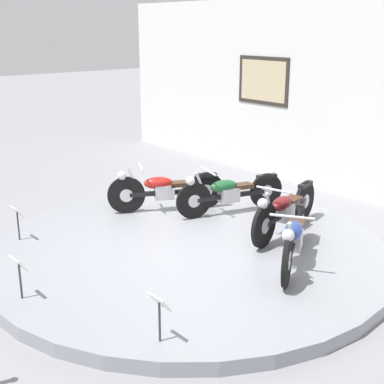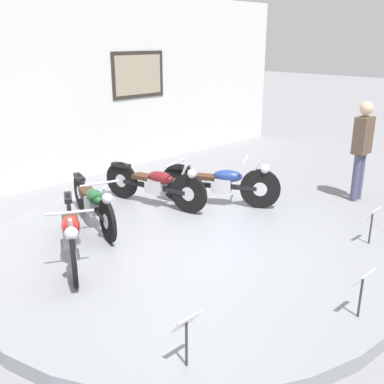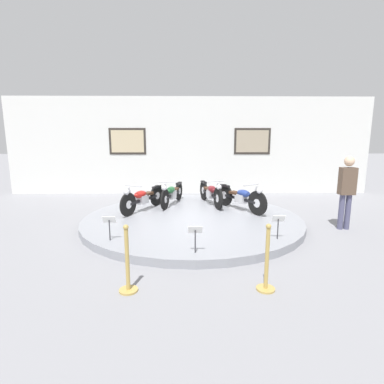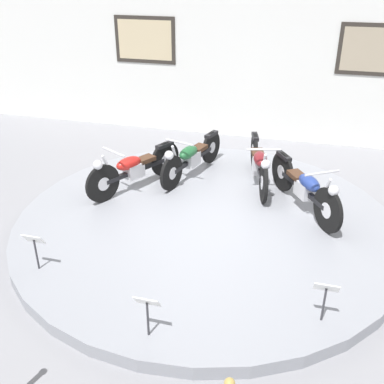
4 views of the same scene
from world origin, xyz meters
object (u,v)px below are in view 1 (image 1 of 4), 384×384
(motorcycle_maroon, at_px, (284,209))
(motorcycle_blue, at_px, (294,236))
(info_placard_front_centre, at_px, (19,269))
(info_placard_front_right, at_px, (159,308))
(info_placard_front_left, at_px, (17,216))
(motorcycle_green, at_px, (229,192))
(motorcycle_red, at_px, (164,189))

(motorcycle_maroon, bearing_deg, motorcycle_blue, -42.73)
(info_placard_front_centre, bearing_deg, info_placard_front_right, 21.95)
(info_placard_front_left, xyz_separation_m, info_placard_front_right, (3.42, 0.00, 0.00))
(info_placard_front_right, bearing_deg, info_placard_front_centre, -158.05)
(motorcycle_maroon, bearing_deg, motorcycle_green, -179.89)
(info_placard_front_left, bearing_deg, info_placard_front_right, 0.00)
(motorcycle_red, distance_m, motorcycle_green, 1.08)
(motorcycle_blue, relative_size, info_placard_front_right, 3.36)
(motorcycle_red, distance_m, motorcycle_blue, 2.77)
(motorcycle_maroon, height_order, info_placard_front_centre, motorcycle_maroon)
(motorcycle_green, distance_m, info_placard_front_right, 3.89)
(motorcycle_maroon, distance_m, motorcycle_blue, 1.08)
(motorcycle_red, xyz_separation_m, info_placard_front_centre, (1.39, -3.09, -0.01))
(motorcycle_red, distance_m, info_placard_front_centre, 3.39)
(motorcycle_maroon, xyz_separation_m, info_placard_front_right, (1.12, -3.14, -0.02))
(motorcycle_red, relative_size, info_placard_front_right, 3.45)
(info_placard_front_centre, bearing_deg, motorcycle_blue, 65.84)
(motorcycle_green, bearing_deg, info_placard_front_left, -109.60)
(motorcycle_maroon, distance_m, info_placard_front_left, 3.89)
(motorcycle_maroon, xyz_separation_m, motorcycle_blue, (0.79, -0.73, 0.01))
(motorcycle_maroon, relative_size, motorcycle_blue, 1.13)
(motorcycle_green, relative_size, info_placard_front_left, 3.69)
(motorcycle_maroon, distance_m, info_placard_front_right, 3.33)
(info_placard_front_right, bearing_deg, motorcycle_blue, 97.69)
(motorcycle_red, relative_size, info_placard_front_centre, 3.45)
(info_placard_front_right, bearing_deg, motorcycle_maroon, 109.61)
(motorcycle_blue, xyz_separation_m, info_placard_front_centre, (-1.39, -3.09, -0.02))
(info_placard_front_left, bearing_deg, motorcycle_red, 82.25)
(motorcycle_blue, xyz_separation_m, info_placard_front_right, (0.32, -2.40, -0.02))
(motorcycle_green, height_order, motorcycle_maroon, motorcycle_maroon)
(motorcycle_red, bearing_deg, info_placard_front_left, -97.75)
(motorcycle_green, relative_size, motorcycle_blue, 1.10)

